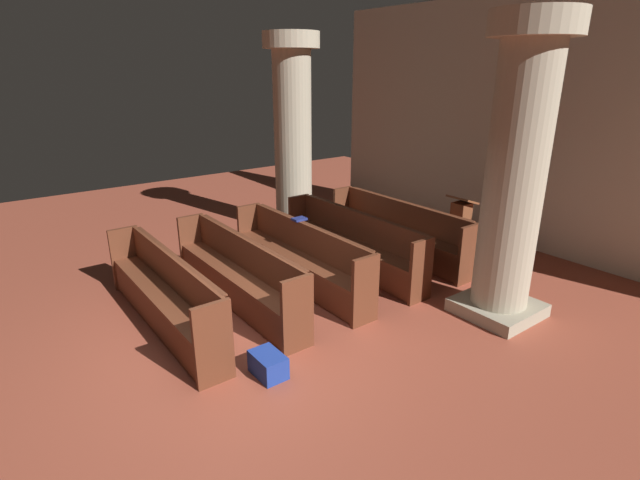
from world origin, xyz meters
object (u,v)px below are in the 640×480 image
at_px(pew_row_4, 163,290).
at_px(lectern, 459,229).
at_px(pew_row_0, 398,228).
at_px(pillar_far_side, 293,133).
at_px(kneeler_box_blue, 268,365).
at_px(hymn_book, 299,219).
at_px(pew_row_2, 300,254).
at_px(pew_row_3, 237,271).
at_px(pillar_aisle_side, 516,171).
at_px(pew_row_1, 352,240).

height_order(pew_row_4, lectern, lectern).
relative_size(pew_row_0, pillar_far_side, 0.81).
bearing_deg(kneeler_box_blue, lectern, 103.47).
bearing_deg(pillar_far_side, pew_row_0, 14.96).
height_order(pew_row_0, hymn_book, hymn_book).
xyz_separation_m(pew_row_4, lectern, (0.60, 5.27, -0.06)).
height_order(pew_row_2, pew_row_3, same).
relative_size(hymn_book, kneeler_box_blue, 0.50).
distance_m(pillar_far_side, hymn_book, 2.69).
bearing_deg(pew_row_3, pillar_far_side, 132.68).
xyz_separation_m(pew_row_2, pew_row_4, (0.00, -2.14, 0.00)).
bearing_deg(pew_row_2, pillar_aisle_side, 34.21).
height_order(pew_row_0, pillar_far_side, pillar_far_side).
distance_m(pew_row_4, lectern, 5.30).
height_order(pillar_far_side, lectern, pillar_far_side).
xyz_separation_m(pew_row_3, pew_row_4, (0.00, -1.07, 0.00)).
bearing_deg(hymn_book, pew_row_2, -35.11).
bearing_deg(pew_row_1, pew_row_0, 90.00).
bearing_deg(pillar_far_side, hymn_book, -32.01).
xyz_separation_m(pew_row_1, lectern, (0.60, 2.05, -0.06)).
bearing_deg(kneeler_box_blue, hymn_book, 137.77).
bearing_deg(pew_row_0, lectern, 58.39).
xyz_separation_m(pew_row_0, pew_row_1, (0.00, -1.07, 0.00)).
distance_m(hymn_book, kneeler_box_blue, 2.84).
height_order(pillar_far_side, kneeler_box_blue, pillar_far_side).
bearing_deg(pillar_far_side, pew_row_1, -10.39).
distance_m(pillar_aisle_side, lectern, 2.81).
distance_m(pew_row_0, pew_row_3, 3.22).
height_order(pew_row_0, pew_row_2, same).
xyz_separation_m(pew_row_4, hymn_book, (-0.27, 2.33, 0.46)).
distance_m(pew_row_2, lectern, 3.18).
xyz_separation_m(pew_row_0, pew_row_4, (0.00, -4.29, 0.00)).
bearing_deg(pew_row_1, hymn_book, -106.79).
bearing_deg(pew_row_4, pew_row_3, 90.00).
bearing_deg(lectern, kneeler_box_blue, -76.53).
bearing_deg(pew_row_2, pillar_far_side, 147.63).
xyz_separation_m(pew_row_1, hymn_book, (-0.27, -0.88, 0.46)).
bearing_deg(hymn_book, pew_row_0, 82.23).
bearing_deg(pew_row_2, hymn_book, 144.89).
bearing_deg(pillar_far_side, lectern, 28.46).
distance_m(pew_row_1, pew_row_3, 2.14).
height_order(pew_row_2, kneeler_box_blue, pew_row_2).
xyz_separation_m(pew_row_0, hymn_book, (-0.27, -1.96, 0.46)).
xyz_separation_m(pew_row_2, kneeler_box_blue, (1.74, -1.64, -0.38)).
bearing_deg(pew_row_3, lectern, 81.81).
relative_size(pillar_far_side, lectern, 3.57).
xyz_separation_m(pew_row_1, pillar_aisle_side, (2.43, 0.58, 1.49)).
xyz_separation_m(hymn_book, kneeler_box_blue, (2.01, -1.82, -0.85)).
bearing_deg(pillar_far_side, kneeler_box_blue, -37.34).
xyz_separation_m(pew_row_1, pew_row_4, (0.00, -3.22, 0.00)).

